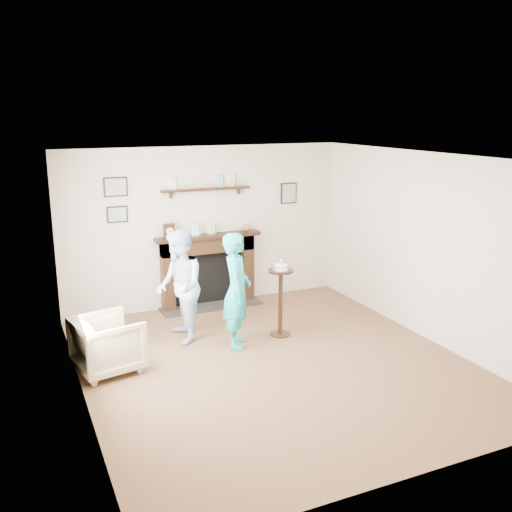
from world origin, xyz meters
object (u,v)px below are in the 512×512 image
(woman, at_px, (237,345))
(pedestal_table, at_px, (281,289))
(armchair, at_px, (109,370))
(man, at_px, (181,340))

(woman, xyz_separation_m, pedestal_table, (0.68, 0.10, 0.66))
(armchair, distance_m, pedestal_table, 2.46)
(armchair, height_order, pedestal_table, pedestal_table)
(armchair, relative_size, man, 0.48)
(armchair, bearing_deg, woman, -99.24)
(man, height_order, pedestal_table, pedestal_table)
(armchair, height_order, woman, woman)
(woman, bearing_deg, man, 76.18)
(man, bearing_deg, armchair, -57.41)
(woman, relative_size, pedestal_table, 1.42)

